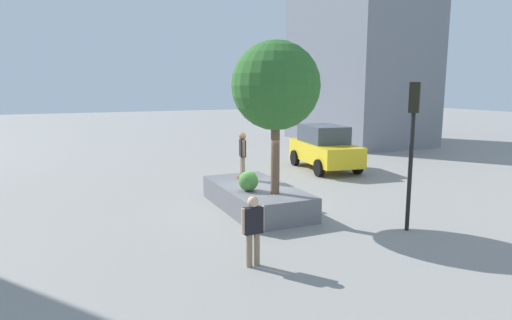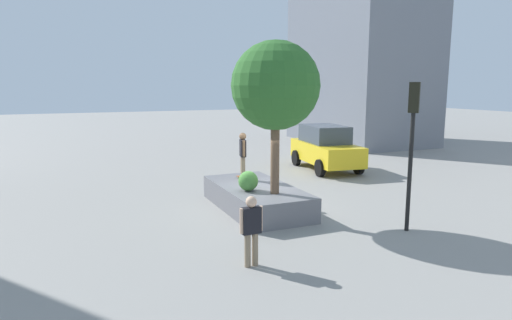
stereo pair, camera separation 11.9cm
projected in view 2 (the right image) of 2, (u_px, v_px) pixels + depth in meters
The scene contains 9 objects.
ground_plane at pixel (263, 209), 15.16m from camera, with size 120.00×120.00×0.00m, color gray.
planter_ledge at pixel (256, 197), 15.14m from camera, with size 4.73×2.29×0.80m, color slate.
plaza_tree at pixel (275, 86), 13.49m from camera, with size 2.74×2.74×4.76m.
boxwood_shrub at pixel (248, 181), 14.35m from camera, with size 0.65×0.65×0.65m, color #4C8C3D.
skateboard at pixel (243, 178), 16.12m from camera, with size 0.81×0.25×0.07m.
skateboarder at pixel (243, 152), 15.96m from camera, with size 0.54×0.28×1.64m.
sedan_parked at pixel (326, 147), 22.15m from camera, with size 4.96×2.70×2.21m.
traffic_light_corner at pixel (412, 131), 12.43m from camera, with size 0.37×0.37×4.28m.
bystander_watching at pixel (251, 226), 10.21m from camera, with size 0.26×0.57×1.69m.
Camera 2 is at (13.37, -6.04, 4.19)m, focal length 31.02 mm.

